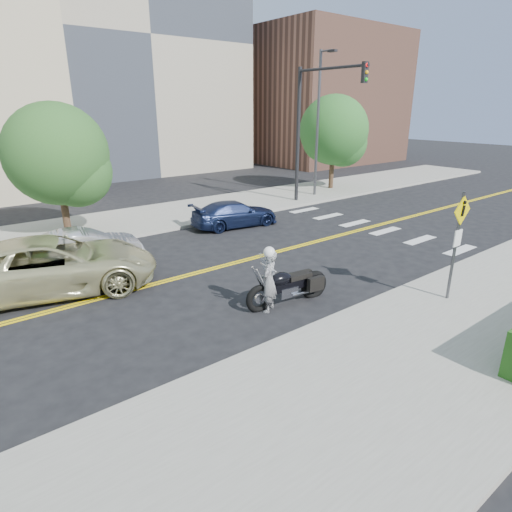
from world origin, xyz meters
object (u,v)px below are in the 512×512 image
at_px(motorcycle, 289,277).
at_px(parked_car_blue, 235,214).
at_px(motorcyclist, 269,279).
at_px(suv, 52,265).
at_px(pedestrian_sign, 457,236).
at_px(parked_car_silver, 84,248).

bearing_deg(motorcycle, parked_car_blue, 72.14).
bearing_deg(motorcyclist, motorcycle, 149.56).
distance_m(suv, parked_car_blue, 8.86).
bearing_deg(parked_car_blue, motorcyclist, 158.21).
bearing_deg(suv, motorcyclist, -124.44).
xyz_separation_m(pedestrian_sign, motorcycle, (-3.50, 2.75, -1.18)).
xyz_separation_m(motorcyclist, parked_car_blue, (4.29, 7.55, -0.32)).
height_order(motorcyclist, suv, motorcyclist).
relative_size(pedestrian_sign, suv, 0.51).
bearing_deg(pedestrian_sign, parked_car_silver, 126.73).
height_order(motorcyclist, parked_car_silver, motorcyclist).
bearing_deg(parked_car_silver, parked_car_blue, -73.40).
bearing_deg(parked_car_silver, motorcyclist, -148.68).
relative_size(motorcyclist, suv, 0.31).
height_order(motorcyclist, motorcycle, motorcyclist).
xyz_separation_m(pedestrian_sign, motorcyclist, (-4.23, 2.73, -1.06)).
xyz_separation_m(pedestrian_sign, parked_car_blue, (0.06, 10.28, -1.38)).
distance_m(motorcyclist, suv, 6.42).
bearing_deg(parked_car_silver, pedestrian_sign, -134.46).
relative_size(motorcycle, parked_car_silver, 0.67).
height_order(motorcycle, suv, suv).
xyz_separation_m(pedestrian_sign, parked_car_silver, (-6.96, 9.32, -1.33)).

